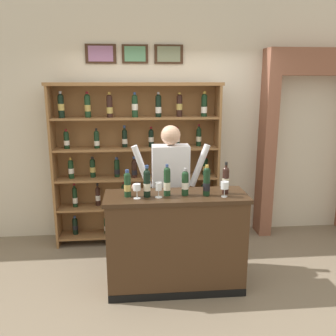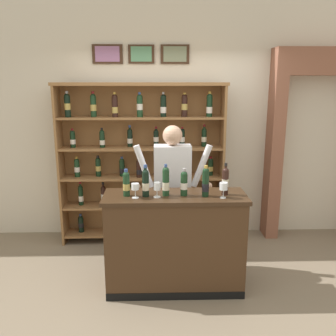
{
  "view_description": "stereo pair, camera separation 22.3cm",
  "coord_description": "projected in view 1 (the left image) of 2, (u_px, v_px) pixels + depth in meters",
  "views": [
    {
      "loc": [
        -0.42,
        -3.36,
        2.11
      ],
      "look_at": [
        -0.1,
        0.17,
        1.25
      ],
      "focal_mm": 38.42,
      "sensor_mm": 36.0,
      "label": 1
    },
    {
      "loc": [
        -0.2,
        -3.37,
        2.11
      ],
      "look_at": [
        -0.1,
        0.17,
        1.25
      ],
      "focal_mm": 38.42,
      "sensor_mm": 36.0,
      "label": 2
    }
  ],
  "objects": [
    {
      "name": "wine_glass_left",
      "position": [
        225.0,
        186.0,
        3.45
      ],
      "size": [
        0.08,
        0.08,
        0.15
      ],
      "color": "silver",
      "rests_on": "tasting_counter"
    },
    {
      "name": "tasting_bottle_brunello",
      "position": [
        167.0,
        181.0,
        3.48
      ],
      "size": [
        0.07,
        0.07,
        0.31
      ],
      "color": "#19381E",
      "rests_on": "tasting_counter"
    },
    {
      "name": "wine_shelf",
      "position": [
        137.0,
        159.0,
        4.65
      ],
      "size": [
        2.15,
        0.33,
        2.09
      ],
      "color": "olive",
      "rests_on": "ground"
    },
    {
      "name": "wine_glass_center",
      "position": [
        159.0,
        187.0,
        3.43
      ],
      "size": [
        0.07,
        0.07,
        0.15
      ],
      "color": "silver",
      "rests_on": "tasting_counter"
    },
    {
      "name": "back_wall",
      "position": [
        166.0,
        122.0,
        4.89
      ],
      "size": [
        12.0,
        0.19,
        3.13
      ],
      "color": "beige",
      "rests_on": "ground"
    },
    {
      "name": "wine_glass_right",
      "position": [
        137.0,
        188.0,
        3.4
      ],
      "size": [
        0.07,
        0.07,
        0.14
      ],
      "color": "silver",
      "rests_on": "tasting_counter"
    },
    {
      "name": "tasting_counter",
      "position": [
        176.0,
        242.0,
        3.66
      ],
      "size": [
        1.41,
        0.49,
        1.02
      ],
      "color": "#422B19",
      "rests_on": "ground"
    },
    {
      "name": "ground_plane",
      "position": [
        179.0,
        287.0,
        3.79
      ],
      "size": [
        14.0,
        14.0,
        0.02
      ],
      "primitive_type": "cube",
      "color": "#7A6B56"
    },
    {
      "name": "tasting_bottle_bianco",
      "position": [
        127.0,
        184.0,
        3.45
      ],
      "size": [
        0.07,
        0.07,
        0.27
      ],
      "color": "#19381E",
      "rests_on": "tasting_counter"
    },
    {
      "name": "tasting_bottle_prosecco",
      "position": [
        226.0,
        179.0,
        3.54
      ],
      "size": [
        0.07,
        0.07,
        0.32
      ],
      "color": "black",
      "rests_on": "tasting_counter"
    },
    {
      "name": "tasting_bottle_chianti",
      "position": [
        185.0,
        182.0,
        3.5
      ],
      "size": [
        0.07,
        0.07,
        0.27
      ],
      "color": "#19381E",
      "rests_on": "tasting_counter"
    },
    {
      "name": "tasting_bottle_riserva",
      "position": [
        207.0,
        181.0,
        3.48
      ],
      "size": [
        0.07,
        0.07,
        0.31
      ],
      "color": "black",
      "rests_on": "tasting_counter"
    },
    {
      "name": "shopkeeper",
      "position": [
        171.0,
        181.0,
        4.02
      ],
      "size": [
        0.89,
        0.22,
        1.64
      ],
      "color": "#2D3347",
      "rests_on": "ground"
    },
    {
      "name": "tasting_bottle_grappa",
      "position": [
        147.0,
        183.0,
        3.44
      ],
      "size": [
        0.07,
        0.07,
        0.31
      ],
      "color": "black",
      "rests_on": "tasting_counter"
    },
    {
      "name": "archway_doorway",
      "position": [
        309.0,
        130.0,
        4.97
      ],
      "size": [
        1.42,
        0.45,
        2.52
      ],
      "color": "brown",
      "rests_on": "ground"
    }
  ]
}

